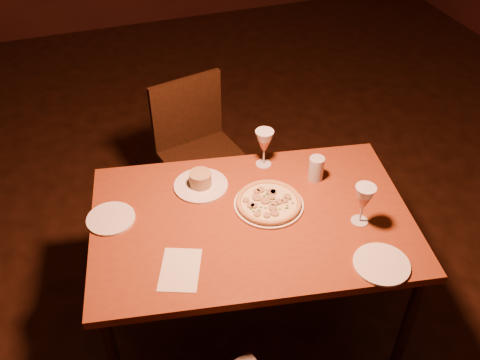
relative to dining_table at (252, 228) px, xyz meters
name	(u,v)px	position (x,y,z in m)	size (l,w,h in m)	color
floor	(267,295)	(0.13, 0.11, -0.63)	(7.00, 7.00, 0.00)	black
dining_table	(252,228)	(0.00, 0.00, 0.00)	(1.41, 1.04, 0.69)	brown
chair_far	(199,149)	(-0.01, 0.80, -0.15)	(0.48, 0.48, 0.84)	black
pizza_plate	(269,202)	(0.09, 0.04, 0.08)	(0.29, 0.29, 0.03)	white
ramekin_saucer	(201,182)	(-0.14, 0.25, 0.08)	(0.23, 0.23, 0.07)	white
wine_glass_far	(264,148)	(0.17, 0.31, 0.15)	(0.08, 0.08, 0.18)	#BC6A4E
wine_glass_right	(363,205)	(0.40, -0.16, 0.15)	(0.08, 0.08, 0.18)	#BC6A4E
water_tumbler	(316,168)	(0.35, 0.14, 0.12)	(0.07, 0.07, 0.11)	#ADB4BD
side_plate_left	(111,219)	(-0.54, 0.17, 0.07)	(0.19, 0.19, 0.01)	white
side_plate_near	(382,264)	(0.36, -0.39, 0.07)	(0.21, 0.21, 0.01)	white
menu_card	(180,269)	(-0.34, -0.17, 0.06)	(0.14, 0.21, 0.00)	silver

